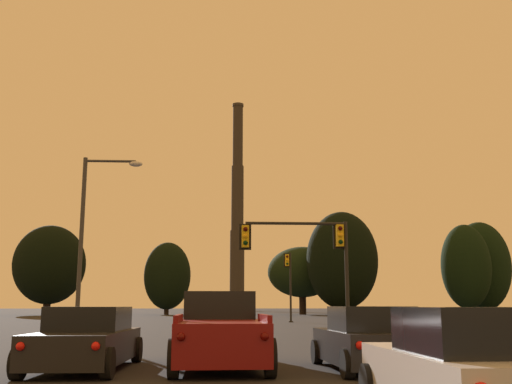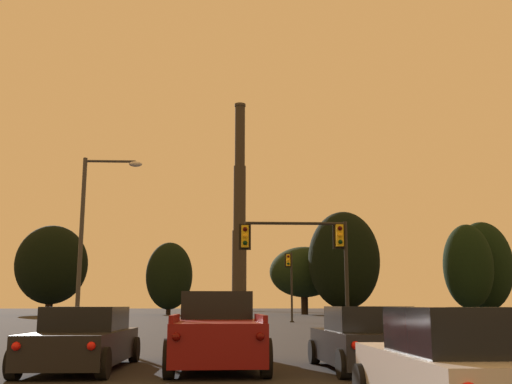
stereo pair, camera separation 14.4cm
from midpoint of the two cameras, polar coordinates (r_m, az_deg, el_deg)
pickup_truck_center_lane_second at (r=15.11m, az=-3.73°, el=-13.20°), size 2.30×5.55×1.82m
hatchback_right_lane_third at (r=8.11m, az=19.20°, el=-15.78°), size 1.91×4.11×1.44m
hatchback_right_lane_second at (r=14.31m, az=10.25°, el=-13.76°), size 2.04×4.16×1.44m
sedan_left_lane_second at (r=14.84m, az=-16.07°, el=-13.39°), size 2.04×4.73×1.43m
traffic_light_overhead_right at (r=28.66m, az=5.00°, el=-5.34°), size 5.31×0.50×5.42m
traffic_light_far_right at (r=53.87m, az=3.08°, el=-8.03°), size 0.78×0.50×6.11m
street_lamp at (r=29.00m, az=-15.58°, el=-3.11°), size 2.80×0.36×8.37m
smokestack at (r=160.13m, az=-1.82°, el=-3.34°), size 6.11×6.11×56.48m
treeline_right_mid at (r=93.26m, az=8.16°, el=-6.44°), size 10.94×9.85×15.76m
treeline_far_left at (r=99.13m, az=4.38°, el=-7.62°), size 11.34×10.20×10.96m
treeline_center_right at (r=101.12m, az=19.33°, el=-6.70°), size 7.80×7.02×14.22m
treeline_center_left at (r=107.66m, az=20.60°, el=-6.64°), size 9.80×8.82×15.34m
treeline_far_right at (r=98.26m, az=-8.49°, el=-7.89°), size 7.47×6.72×11.54m
treeline_left_mid at (r=98.93m, az=-19.11°, el=-6.55°), size 11.01×9.91×13.82m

